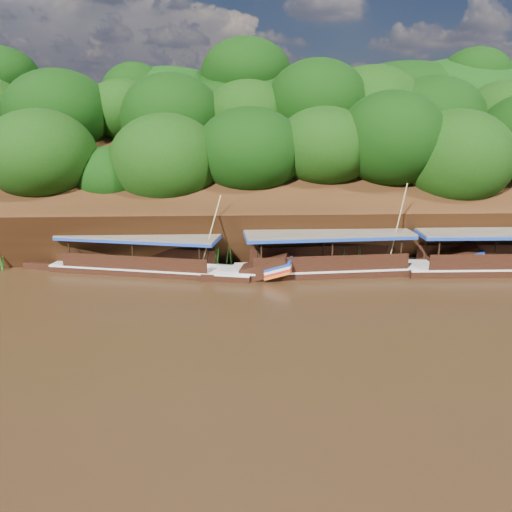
{
  "coord_description": "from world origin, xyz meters",
  "views": [
    {
      "loc": [
        -5.33,
        -21.92,
        9.77
      ],
      "look_at": [
        -4.15,
        7.0,
        1.43
      ],
      "focal_mm": 35.0,
      "sensor_mm": 36.0,
      "label": 1
    }
  ],
  "objects": [
    {
      "name": "boat_1",
      "position": [
        1.97,
        7.91,
        0.61
      ],
      "size": [
        15.76,
        3.51,
        6.27
      ],
      "rotation": [
        0.0,
        0.0,
        0.07
      ],
      "color": "black",
      "rests_on": "ground"
    },
    {
      "name": "riverbank",
      "position": [
        -0.01,
        22.73,
        1.89
      ],
      "size": [
        120.0,
        30.06,
        19.4
      ],
      "color": "black",
      "rests_on": "ground"
    },
    {
      "name": "reeds",
      "position": [
        -2.51,
        9.39,
        0.9
      ],
      "size": [
        49.96,
        2.31,
        2.26
      ],
      "color": "#205D17",
      "rests_on": "ground"
    },
    {
      "name": "boat_2",
      "position": [
        -9.92,
        8.3,
        0.55
      ],
      "size": [
        15.41,
        5.17,
        5.47
      ],
      "rotation": [
        0.0,
        0.0,
        -0.21
      ],
      "color": "black",
      "rests_on": "ground"
    },
    {
      "name": "ground",
      "position": [
        0.0,
        0.0,
        0.0
      ],
      "size": [
        160.0,
        160.0,
        0.0
      ],
      "primitive_type": "plane",
      "color": "black",
      "rests_on": "ground"
    }
  ]
}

